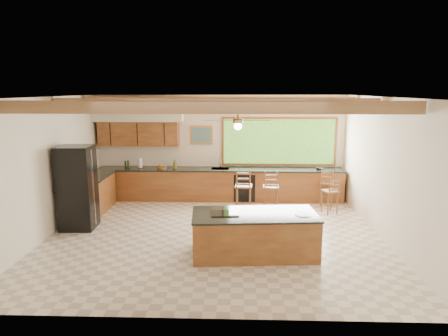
{
  "coord_description": "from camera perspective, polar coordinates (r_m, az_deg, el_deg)",
  "views": [
    {
      "loc": [
        0.48,
        -8.31,
        3.15
      ],
      "look_at": [
        0.18,
        0.8,
        1.35
      ],
      "focal_mm": 32.0,
      "sensor_mm": 36.0,
      "label": 1
    }
  ],
  "objects": [
    {
      "name": "island",
      "position": [
        7.81,
        4.35,
        -9.37
      ],
      "size": [
        2.45,
        1.3,
        0.85
      ],
      "rotation": [
        0.0,
        0.0,
        0.08
      ],
      "color": "brown",
      "rests_on": "ground"
    },
    {
      "name": "bar_stool_a",
      "position": [
        10.36,
        6.74,
        -2.85
      ],
      "size": [
        0.42,
        0.42,
        1.11
      ],
      "rotation": [
        0.0,
        0.0,
        -0.06
      ],
      "color": "brown",
      "rests_on": "ground"
    },
    {
      "name": "ground",
      "position": [
        8.9,
        -1.37,
        -9.59
      ],
      "size": [
        7.2,
        7.2,
        0.0
      ],
      "primitive_type": "plane",
      "color": "beige",
      "rests_on": "ground"
    },
    {
      "name": "room_shell",
      "position": [
        9.03,
        -2.27,
        5.19
      ],
      "size": [
        7.27,
        6.54,
        3.02
      ],
      "color": "beige",
      "rests_on": "ground"
    },
    {
      "name": "bar_stool_d",
      "position": [
        11.28,
        14.56,
        -2.25
      ],
      "size": [
        0.45,
        0.45,
        1.02
      ],
      "rotation": [
        0.0,
        0.0,
        -0.25
      ],
      "color": "brown",
      "rests_on": "ground"
    },
    {
      "name": "bar_stool_b",
      "position": [
        10.21,
        2.82,
        -2.74
      ],
      "size": [
        0.45,
        0.45,
        1.19
      ],
      "rotation": [
        0.0,
        0.0,
        -0.06
      ],
      "color": "brown",
      "rests_on": "ground"
    },
    {
      "name": "counter_run",
      "position": [
        11.23,
        -4.83,
        -2.73
      ],
      "size": [
        7.12,
        3.1,
        1.22
      ],
      "color": "brown",
      "rests_on": "ground"
    },
    {
      "name": "refrigerator",
      "position": [
        9.69,
        -20.23,
        -2.64
      ],
      "size": [
        0.77,
        0.75,
        1.91
      ],
      "rotation": [
        0.0,
        0.0,
        0.04
      ],
      "color": "black",
      "rests_on": "ground"
    },
    {
      "name": "bar_stool_c",
      "position": [
        10.55,
        14.99,
        -3.33
      ],
      "size": [
        0.46,
        0.46,
        0.98
      ],
      "rotation": [
        0.0,
        0.0,
        0.39
      ],
      "color": "brown",
      "rests_on": "ground"
    }
  ]
}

